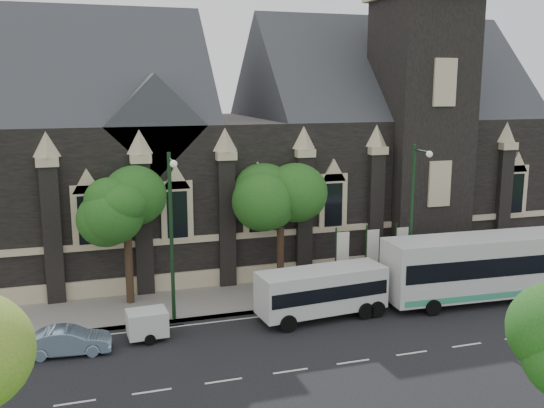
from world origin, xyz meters
name	(u,v)px	position (x,y,z in m)	size (l,w,h in m)	color
ground	(290,371)	(0.00, 0.00, 0.00)	(160.00, 160.00, 0.00)	black
sidewalk	(237,298)	(0.00, 9.50, 0.07)	(80.00, 5.00, 0.15)	gray
museum	(273,143)	(5.12, 18.78, 8.17)	(40.00, 17.70, 29.90)	black
tree_walk_right	(283,195)	(3.21, 10.71, 5.82)	(4.08, 4.08, 7.80)	black
tree_walk_left	(130,205)	(-5.80, 10.70, 5.73)	(3.91, 3.91, 7.64)	black
street_lamp_near	(413,212)	(10.00, 7.09, 5.11)	(0.36, 1.88, 9.00)	#16321A
street_lamp_mid	(172,228)	(-4.00, 7.09, 5.11)	(0.36, 1.88, 9.00)	#16321A
banner_flag_left	(340,254)	(6.29, 9.00, 2.38)	(0.90, 0.10, 4.00)	#16321A
banner_flag_center	(370,251)	(8.29, 9.00, 2.38)	(0.90, 0.10, 4.00)	#16321A
banner_flag_right	(399,248)	(10.29, 9.00, 2.38)	(0.90, 0.10, 4.00)	#16321A
tour_coach	(494,265)	(14.23, 5.05, 2.08)	(13.27, 3.48, 3.84)	silver
shuttle_bus	(322,290)	(3.67, 5.41, 1.56)	(7.15, 3.01, 2.69)	silver
box_trailer	(147,323)	(-5.59, 5.33, 0.84)	(2.81, 1.65, 1.48)	silver
sedan	(68,341)	(-9.28, 4.75, 0.64)	(1.35, 3.88, 1.28)	#7D99B5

